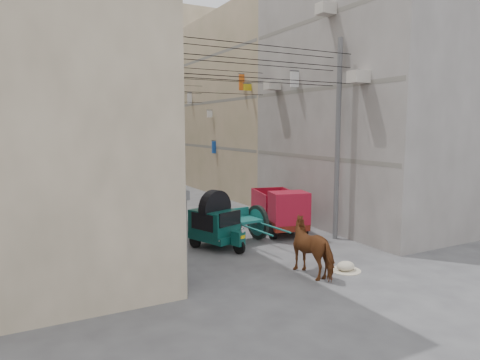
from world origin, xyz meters
TOP-DOWN VIEW (x-y plane):
  - ground at (0.00, 0.00)m, footprint 140.00×140.00m
  - building_row_left at (-8.00, 34.13)m, footprint 8.00×62.00m
  - building_row_right at (8.00, 34.13)m, footprint 8.00×62.00m
  - end_cap_building at (0.00, 66.00)m, footprint 22.00×10.00m
  - shutters_left at (-3.92, 10.38)m, footprint 0.18×14.40m
  - signboards at (-0.01, 21.66)m, footprint 8.22×40.52m
  - ac_units at (3.65, 7.67)m, footprint 0.70×6.55m
  - utility_poles at (0.00, 17.00)m, footprint 7.40×22.20m
  - overhead_cables at (0.00, 14.40)m, footprint 7.40×22.52m
  - auto_rickshaw at (-1.29, 7.09)m, footprint 1.87×2.47m
  - tonga_cart at (0.11, 7.37)m, footprint 1.56×3.18m
  - mini_truck at (2.11, 7.67)m, footprint 2.28×3.69m
  - second_cart at (-0.64, 14.95)m, footprint 1.38×1.24m
  - feed_sack at (1.26, 2.76)m, footprint 0.61×0.48m
  - horse at (0.19, 3.00)m, footprint 1.14×2.12m
  - distant_car_white at (-0.32, 19.23)m, footprint 2.28×4.03m
  - distant_car_grey at (1.49, 26.76)m, footprint 1.80×3.81m
  - distant_car_green at (-0.18, 40.62)m, footprint 1.68×4.01m

SIDE VIEW (x-z plane):
  - ground at x=0.00m, z-range 0.00..0.00m
  - feed_sack at x=1.26m, z-range 0.00..0.30m
  - distant_car_green at x=-0.18m, z-range 0.00..1.16m
  - distant_car_grey at x=1.49m, z-range 0.00..1.21m
  - second_cart at x=-0.64m, z-range 0.04..1.20m
  - distant_car_white at x=-0.32m, z-range 0.00..1.29m
  - tonga_cart at x=0.11m, z-range 0.03..1.43m
  - horse at x=0.19m, z-range 0.00..1.71m
  - mini_truck at x=2.11m, z-range -0.04..1.89m
  - auto_rickshaw at x=-1.29m, z-range 0.15..1.83m
  - shutters_left at x=-3.92m, z-range 0.06..2.93m
  - signboards at x=-0.01m, z-range 0.59..6.27m
  - utility_poles at x=0.00m, z-range 0.00..8.00m
  - building_row_left at x=-8.00m, z-range -0.54..13.46m
  - building_row_right at x=8.00m, z-range -0.54..13.46m
  - end_cap_building at x=0.00m, z-range 0.00..13.00m
  - overhead_cables at x=0.00m, z-range 6.20..7.33m
  - ac_units at x=3.65m, z-range 5.76..9.11m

